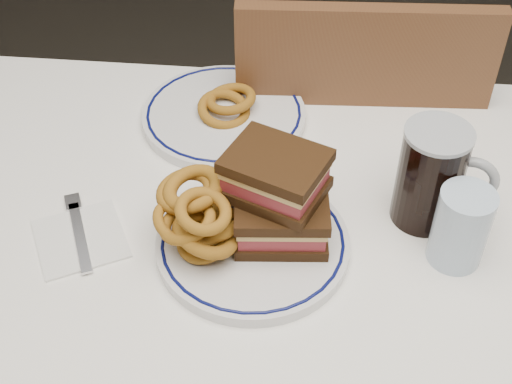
# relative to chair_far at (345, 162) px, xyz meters

# --- Properties ---
(dining_table) EXTENTS (1.27, 0.87, 0.75)m
(dining_table) POSITION_rel_chair_far_xyz_m (-0.09, -0.48, 0.14)
(dining_table) COLOR white
(dining_table) RESTS_ON floor
(chair_far) EXTENTS (0.45, 0.45, 0.93)m
(chair_far) POSITION_rel_chair_far_xyz_m (0.00, 0.00, 0.00)
(chair_far) COLOR #4A2917
(chair_far) RESTS_ON floor
(main_plate) EXTENTS (0.27, 0.27, 0.02)m
(main_plate) POSITION_rel_chair_far_xyz_m (-0.14, -0.48, 0.26)
(main_plate) COLOR silver
(main_plate) RESTS_ON dining_table
(reuben_sandwich) EXTENTS (0.15, 0.14, 0.13)m
(reuben_sandwich) POSITION_rel_chair_far_xyz_m (-0.11, -0.45, 0.33)
(reuben_sandwich) COLOR black
(reuben_sandwich) RESTS_ON main_plate
(onion_rings_main) EXTENTS (0.13, 0.14, 0.11)m
(onion_rings_main) POSITION_rel_chair_far_xyz_m (-0.22, -0.48, 0.31)
(onion_rings_main) COLOR brown
(onion_rings_main) RESTS_ON main_plate
(ketchup_ramekin) EXTENTS (0.06, 0.06, 0.04)m
(ketchup_ramekin) POSITION_rel_chair_far_xyz_m (-0.19, -0.40, 0.28)
(ketchup_ramekin) COLOR silver
(ketchup_ramekin) RESTS_ON main_plate
(beer_mug) EXTENTS (0.14, 0.09, 0.15)m
(beer_mug) POSITION_rel_chair_far_xyz_m (0.10, -0.39, 0.32)
(beer_mug) COLOR black
(beer_mug) RESTS_ON dining_table
(water_glass) EXTENTS (0.07, 0.07, 0.12)m
(water_glass) POSITION_rel_chair_far_xyz_m (0.13, -0.46, 0.30)
(water_glass) COLOR #AAC1DB
(water_glass) RESTS_ON dining_table
(far_plate) EXTENTS (0.27, 0.27, 0.02)m
(far_plate) POSITION_rel_chair_far_xyz_m (-0.22, -0.20, 0.26)
(far_plate) COLOR silver
(far_plate) RESTS_ON dining_table
(onion_rings_far) EXTENTS (0.10, 0.10, 0.05)m
(onion_rings_far) POSITION_rel_chair_far_xyz_m (-0.22, -0.19, 0.28)
(onion_rings_far) COLOR brown
(onion_rings_far) RESTS_ON far_plate
(napkin_fork) EXTENTS (0.16, 0.17, 0.01)m
(napkin_fork) POSITION_rel_chair_far_xyz_m (-0.39, -0.48, 0.25)
(napkin_fork) COLOR silver
(napkin_fork) RESTS_ON dining_table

